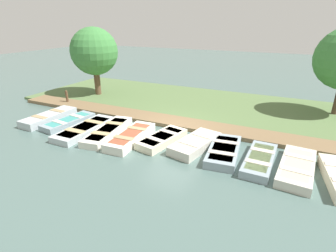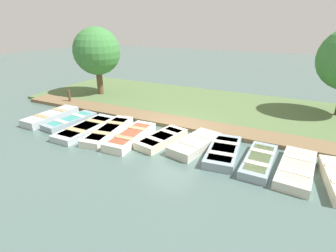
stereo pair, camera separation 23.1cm
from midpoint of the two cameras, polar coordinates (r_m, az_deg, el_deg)
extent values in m
plane|color=#4C6660|center=(13.18, -0.16, -1.46)|extent=(80.00, 80.00, 0.00)
cube|color=#567042|center=(17.52, 6.97, 4.64)|extent=(8.00, 24.00, 0.15)
cube|color=brown|center=(14.19, 2.02, 0.72)|extent=(1.46, 22.12, 0.20)
cube|color=#B2BCC1|center=(16.20, -24.82, 1.74)|extent=(3.18, 1.12, 0.41)
cube|color=#4C709E|center=(16.14, -24.92, 2.36)|extent=(2.61, 0.88, 0.03)
cube|color=tan|center=(15.79, -26.59, 1.79)|extent=(0.34, 0.98, 0.03)
cube|color=tan|center=(16.48, -23.36, 3.10)|extent=(0.34, 0.98, 0.03)
cube|color=#8C9EA8|center=(15.23, -21.21, 0.89)|extent=(3.04, 1.35, 0.30)
cube|color=teal|center=(15.18, -21.28, 1.38)|extent=(2.48, 1.07, 0.02)
cube|color=beige|center=(14.88, -22.97, 0.82)|extent=(0.40, 0.95, 0.03)
cube|color=beige|center=(15.48, -19.67, 2.09)|extent=(0.40, 0.95, 0.03)
cube|color=#B2BCC1|center=(13.91, -18.05, -0.61)|extent=(3.54, 1.20, 0.31)
cube|color=#6B7F51|center=(13.86, -18.11, -0.07)|extent=(2.90, 0.93, 0.02)
cube|color=tan|center=(13.42, -20.06, -0.94)|extent=(0.36, 1.09, 0.03)
cube|color=tan|center=(14.30, -16.31, 0.93)|extent=(0.36, 1.09, 0.03)
cube|color=silver|center=(13.30, -13.38, -1.11)|extent=(3.69, 1.50, 0.33)
cube|color=#6B7F51|center=(13.24, -13.44, -0.51)|extent=(3.02, 1.19, 0.03)
cube|color=tan|center=(12.70, -14.95, -1.52)|extent=(0.49, 0.94, 0.03)
cube|color=tan|center=(13.78, -12.06, 0.62)|extent=(0.49, 0.94, 0.03)
cube|color=silver|center=(12.37, -8.63, -2.36)|extent=(3.19, 1.21, 0.39)
cube|color=#994C33|center=(12.30, -8.68, -1.59)|extent=(2.61, 0.95, 0.03)
cube|color=tan|center=(11.83, -10.16, -2.53)|extent=(0.36, 0.98, 0.03)
cube|color=tan|center=(12.76, -7.32, -0.50)|extent=(0.36, 0.98, 0.03)
cube|color=beige|center=(12.09, -1.84, -2.83)|extent=(2.83, 1.56, 0.34)
cube|color=#4C709E|center=(12.03, -1.85, -2.16)|extent=(2.31, 1.24, 0.03)
cube|color=beige|center=(11.66, -3.41, -2.85)|extent=(0.45, 0.99, 0.03)
cube|color=beige|center=(12.38, -0.37, -1.28)|extent=(0.45, 0.99, 0.03)
cube|color=beige|center=(11.62, 5.42, -3.85)|extent=(2.93, 1.68, 0.40)
cube|color=beige|center=(11.54, 5.45, -3.04)|extent=(2.40, 1.33, 0.03)
cube|color=beige|center=(11.13, 4.00, -3.81)|extent=(0.49, 1.07, 0.03)
cube|color=beige|center=(11.94, 6.81, -2.06)|extent=(0.49, 1.07, 0.03)
cube|color=#8C9EA8|center=(11.21, 11.46, -5.38)|extent=(2.96, 1.48, 0.34)
cube|color=#4C709E|center=(11.14, 11.52, -4.66)|extent=(2.43, 1.16, 0.03)
cube|color=beige|center=(10.65, 11.09, -5.77)|extent=(0.40, 1.11, 0.03)
cube|color=beige|center=(11.62, 11.93, -3.40)|extent=(0.40, 1.11, 0.03)
cube|color=#8C9EA8|center=(10.91, 18.75, -7.03)|extent=(2.91, 1.08, 0.33)
cube|color=#6B7F51|center=(10.84, 18.84, -6.34)|extent=(2.39, 0.85, 0.03)
cube|color=beige|center=(10.35, 18.35, -7.52)|extent=(0.31, 0.92, 0.03)
cube|color=beige|center=(11.32, 19.32, -5.02)|extent=(0.31, 0.92, 0.03)
cube|color=beige|center=(10.88, 25.68, -8.16)|extent=(3.14, 1.38, 0.35)
cube|color=beige|center=(10.81, 25.81, -7.42)|extent=(2.57, 1.08, 0.03)
cube|color=beige|center=(10.28, 25.51, -8.72)|extent=(0.39, 1.07, 0.03)
cube|color=beige|center=(11.32, 26.13, -6.00)|extent=(0.39, 1.07, 0.03)
cylinder|color=brown|center=(18.84, -21.44, 5.65)|extent=(0.16, 0.16, 0.88)
sphere|color=brown|center=(18.73, -21.63, 7.02)|extent=(0.15, 0.15, 0.15)
cylinder|color=brown|center=(20.18, -15.48, 9.51)|extent=(0.43, 0.43, 2.33)
sphere|color=#3D7F3D|center=(19.87, -16.09, 15.35)|extent=(3.30, 3.30, 3.30)
camera|label=1|loc=(0.12, -90.54, -0.22)|focal=28.00mm
camera|label=2|loc=(0.12, 89.46, 0.22)|focal=28.00mm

